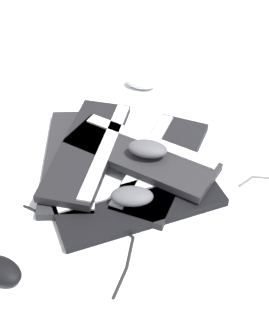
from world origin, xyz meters
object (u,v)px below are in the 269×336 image
at_px(keyboard_3, 140,155).
at_px(keyboard_4, 88,149).
at_px(mouse_3, 141,82).
at_px(mouse_2, 148,149).
at_px(keyboard_1, 73,160).
at_px(mouse_0, 1,270).
at_px(keyboard_2, 140,204).
at_px(mouse_1, 132,196).
at_px(keyboard_0, 162,165).

bearing_deg(keyboard_3, keyboard_4, 130.30).
height_order(keyboard_3, mouse_3, keyboard_3).
distance_m(keyboard_3, mouse_2, 0.04).
xyz_separation_m(keyboard_1, mouse_0, (-0.35, -0.21, 0.01)).
bearing_deg(keyboard_3, mouse_2, -82.56).
relative_size(keyboard_3, mouse_0, 4.23).
distance_m(mouse_2, mouse_3, 0.43).
xyz_separation_m(keyboard_2, mouse_3, (0.38, 0.43, 0.01)).
bearing_deg(mouse_1, mouse_3, 89.07).
distance_m(keyboard_3, mouse_1, 0.17).
relative_size(keyboard_1, mouse_0, 3.96).
distance_m(keyboard_2, mouse_1, 0.04).
bearing_deg(keyboard_4, mouse_0, -154.27).
height_order(keyboard_4, mouse_2, mouse_2).
relative_size(keyboard_2, mouse_1, 4.23).
bearing_deg(keyboard_4, keyboard_3, -49.70).
relative_size(keyboard_1, mouse_1, 3.96).
bearing_deg(keyboard_0, keyboard_1, 133.97).
distance_m(keyboard_2, mouse_2, 0.16).
bearing_deg(keyboard_0, keyboard_4, 129.86).
bearing_deg(mouse_1, mouse_0, -143.59).
bearing_deg(keyboard_1, keyboard_2, -83.05).
distance_m(keyboard_4, mouse_1, 0.23).
height_order(keyboard_0, mouse_0, mouse_0).
height_order(keyboard_2, mouse_1, mouse_1).
bearing_deg(mouse_2, keyboard_2, -85.61).
height_order(keyboard_1, keyboard_2, same).
relative_size(keyboard_1, keyboard_2, 0.94).
distance_m(keyboard_2, mouse_0, 0.38).
height_order(mouse_0, mouse_2, mouse_2).
xyz_separation_m(keyboard_0, keyboard_3, (-0.04, 0.05, 0.03)).
relative_size(keyboard_1, keyboard_3, 0.94).
height_order(mouse_1, mouse_2, mouse_2).
distance_m(keyboard_2, keyboard_3, 0.17).
bearing_deg(mouse_0, keyboard_3, -97.85).
distance_m(keyboard_3, mouse_3, 0.41).
bearing_deg(keyboard_0, mouse_1, -159.05).
bearing_deg(mouse_2, keyboard_4, 179.55).
distance_m(keyboard_1, mouse_3, 0.45).
xyz_separation_m(keyboard_1, keyboard_3, (0.14, -0.14, 0.03)).
distance_m(keyboard_3, keyboard_4, 0.15).
height_order(keyboard_2, keyboard_4, keyboard_4).
relative_size(keyboard_0, mouse_1, 4.18).
height_order(keyboard_0, mouse_1, mouse_1).
distance_m(keyboard_0, mouse_2, 0.08).
xyz_separation_m(keyboard_4, mouse_1, (-0.03, -0.23, 0.01)).
distance_m(keyboard_1, mouse_0, 0.40).
bearing_deg(keyboard_2, keyboard_3, 48.24).
relative_size(keyboard_1, mouse_3, 3.96).
distance_m(mouse_0, mouse_1, 0.36).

